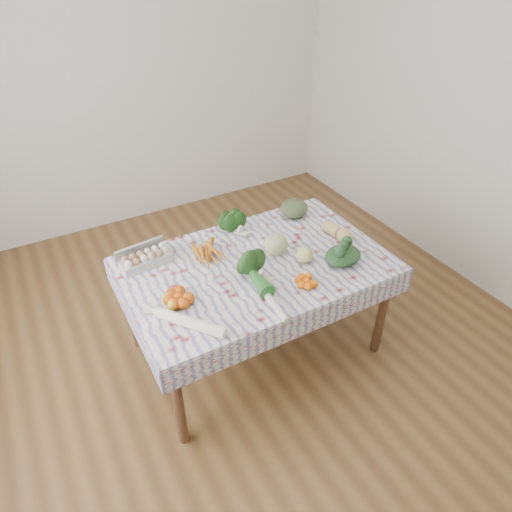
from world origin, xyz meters
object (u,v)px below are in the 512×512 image
Objects in this scene: egg_carton at (146,259)px; grapefruit at (305,255)px; cabbage at (276,244)px; dining_table at (256,274)px; butternut_squash at (338,231)px; kabocha_squash at (294,208)px.

grapefruit is at bearing -34.25° from egg_carton.
grapefruit is at bearing -55.11° from cabbage.
egg_carton is (-0.61, 0.32, 0.13)m from dining_table.
dining_table is 10.55× the size of cabbage.
cabbage is at bearing -27.86° from egg_carton.
butternut_squash is at bearing -4.84° from cabbage.
egg_carton is 1.38× the size of butternut_squash.
butternut_squash reaches higher than egg_carton.
kabocha_squash is 0.51m from cabbage.
dining_table is 14.92× the size of grapefruit.
egg_carton is 1.00m from grapefruit.
dining_table is 0.23m from cabbage.
cabbage reaches higher than grapefruit.
grapefruit reaches higher than dining_table.
butternut_squash reaches higher than grapefruit.
grapefruit is at bearing -116.70° from kabocha_squash.
grapefruit is (0.88, -0.46, 0.01)m from egg_carton.
egg_carton is 1.29m from butternut_squash.
butternut_squash is at bearing 18.78° from grapefruit.
butternut_squash is (0.10, -0.39, -0.01)m from kabocha_squash.
grapefruit is (0.28, -0.13, 0.14)m from dining_table.
cabbage is at bearing -136.50° from kabocha_squash.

